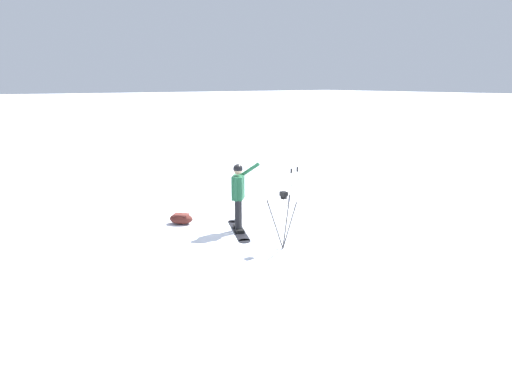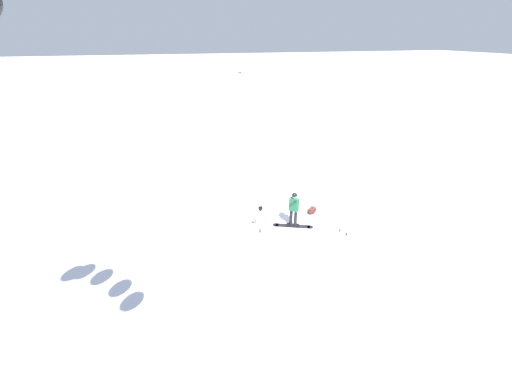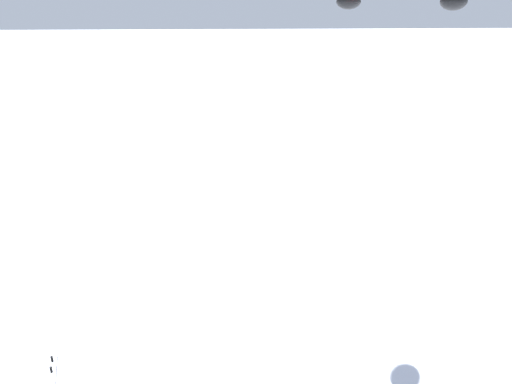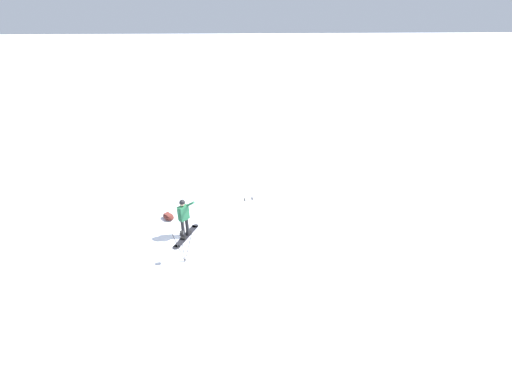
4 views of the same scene
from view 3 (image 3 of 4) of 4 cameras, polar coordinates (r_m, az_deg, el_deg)
The scene contains 1 object.
ski_poles at distance 11.36m, azimuth -23.84°, elevation -20.30°, with size 0.42×0.34×1.18m.
Camera 3 is at (5.60, 3.15, 8.17)m, focal length 32.09 mm.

